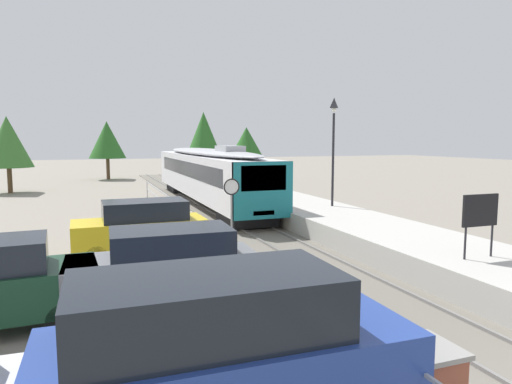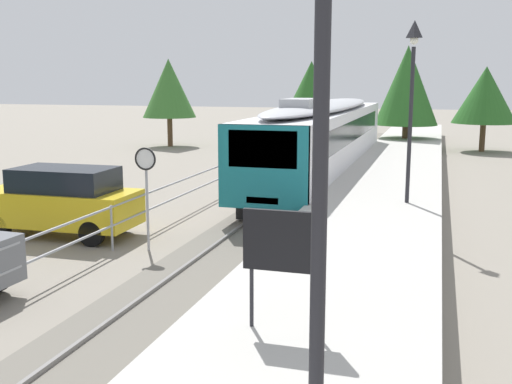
{
  "view_description": "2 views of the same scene",
  "coord_description": "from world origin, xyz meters",
  "px_view_note": "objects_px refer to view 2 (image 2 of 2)",
  "views": [
    {
      "loc": [
        -7.26,
        -3.59,
        4.2
      ],
      "look_at": [
        0.0,
        16.19,
        1.8
      ],
      "focal_mm": 32.23,
      "sensor_mm": 36.0,
      "label": 1
    },
    {
      "loc": [
        5.0,
        -2.15,
        4.51
      ],
      "look_at": [
        0.4,
        13.19,
        1.6
      ],
      "focal_mm": 42.75,
      "sensor_mm": 36.0,
      "label": 2
    }
  ],
  "objects_px": {
    "commuter_train": "(324,134)",
    "platform_lamp_near_end": "(322,66)",
    "parked_suv_yellow": "(61,200)",
    "platform_notice_board": "(283,245)",
    "platform_lamp_mid_platform": "(412,78)",
    "speed_limit_sign": "(146,173)"
  },
  "relations": [
    {
      "from": "speed_limit_sign",
      "to": "parked_suv_yellow",
      "type": "height_order",
      "value": "speed_limit_sign"
    },
    {
      "from": "platform_lamp_near_end",
      "to": "platform_notice_board",
      "type": "distance_m",
      "value": 4.74
    },
    {
      "from": "platform_lamp_mid_platform",
      "to": "speed_limit_sign",
      "type": "relative_size",
      "value": 1.91
    },
    {
      "from": "platform_lamp_near_end",
      "to": "platform_notice_board",
      "type": "height_order",
      "value": "platform_lamp_near_end"
    },
    {
      "from": "speed_limit_sign",
      "to": "parked_suv_yellow",
      "type": "bearing_deg",
      "value": 166.71
    },
    {
      "from": "speed_limit_sign",
      "to": "platform_lamp_near_end",
      "type": "bearing_deg",
      "value": -56.92
    },
    {
      "from": "commuter_train",
      "to": "speed_limit_sign",
      "type": "bearing_deg",
      "value": -100.37
    },
    {
      "from": "commuter_train",
      "to": "speed_limit_sign",
      "type": "xyz_separation_m",
      "value": [
        -2.38,
        -13.01,
        -0.02
      ]
    },
    {
      "from": "platform_lamp_mid_platform",
      "to": "platform_lamp_near_end",
      "type": "bearing_deg",
      "value": -90.0
    },
    {
      "from": "speed_limit_sign",
      "to": "commuter_train",
      "type": "bearing_deg",
      "value": 79.63
    },
    {
      "from": "commuter_train",
      "to": "platform_lamp_mid_platform",
      "type": "height_order",
      "value": "platform_lamp_mid_platform"
    },
    {
      "from": "platform_notice_board",
      "to": "speed_limit_sign",
      "type": "bearing_deg",
      "value": 130.65
    },
    {
      "from": "platform_lamp_mid_platform",
      "to": "commuter_train",
      "type": "bearing_deg",
      "value": 115.39
    },
    {
      "from": "commuter_train",
      "to": "platform_lamp_near_end",
      "type": "xyz_separation_m",
      "value": [
        4.18,
        -23.08,
        2.47
      ]
    },
    {
      "from": "platform_notice_board",
      "to": "parked_suv_yellow",
      "type": "xyz_separation_m",
      "value": [
        -8.49,
        6.94,
        -1.13
      ]
    },
    {
      "from": "commuter_train",
      "to": "speed_limit_sign",
      "type": "height_order",
      "value": "commuter_train"
    },
    {
      "from": "commuter_train",
      "to": "platform_notice_board",
      "type": "height_order",
      "value": "commuter_train"
    },
    {
      "from": "commuter_train",
      "to": "parked_suv_yellow",
      "type": "bearing_deg",
      "value": -114.34
    },
    {
      "from": "platform_lamp_mid_platform",
      "to": "parked_suv_yellow",
      "type": "relative_size",
      "value": 1.15
    },
    {
      "from": "commuter_train",
      "to": "platform_lamp_near_end",
      "type": "bearing_deg",
      "value": -79.73
    },
    {
      "from": "platform_lamp_near_end",
      "to": "platform_lamp_mid_platform",
      "type": "relative_size",
      "value": 1.0
    },
    {
      "from": "parked_suv_yellow",
      "to": "platform_notice_board",
      "type": "bearing_deg",
      "value": -39.29
    }
  ]
}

